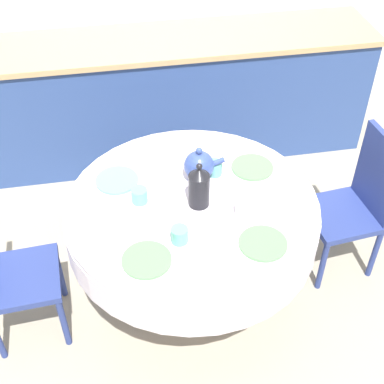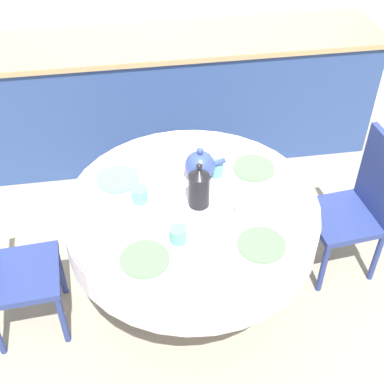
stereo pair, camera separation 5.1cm
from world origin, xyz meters
TOP-DOWN VIEW (x-y plane):
  - ground_plane at (0.00, 0.00)m, footprint 12.00×12.00m
  - kitchen_counter at (0.00, 1.51)m, footprint 3.24×0.64m
  - dining_table at (0.00, 0.00)m, footprint 1.35×1.35m
  - chair_left at (1.02, 0.11)m, footprint 0.44×0.44m
  - chair_right at (-1.02, -0.06)m, footprint 0.42×0.42m
  - plate_near_left at (-0.28, -0.35)m, footprint 0.24×0.24m
  - cup_near_left at (-0.11, -0.25)m, footprint 0.08×0.08m
  - plate_near_right at (0.29, -0.35)m, footprint 0.24×0.24m
  - cup_near_right at (0.24, -0.13)m, footprint 0.08×0.08m
  - plate_far_left at (-0.37, 0.25)m, footprint 0.24×0.24m
  - cup_far_left at (-0.27, 0.06)m, footprint 0.08×0.08m
  - plate_far_right at (0.39, 0.23)m, footprint 0.24×0.24m
  - cup_far_right at (0.17, 0.22)m, footprint 0.08×0.08m
  - coffee_carafe at (0.03, -0.01)m, footprint 0.11×0.11m
  - teapot at (0.07, 0.19)m, footprint 0.23×0.17m

SIDE VIEW (x-z plane):
  - ground_plane at x=0.00m, z-range 0.00..0.00m
  - kitchen_counter at x=0.00m, z-range 0.00..0.95m
  - chair_left at x=1.02m, z-range 0.04..0.98m
  - chair_right at x=-1.02m, z-range 0.04..0.98m
  - dining_table at x=0.00m, z-range 0.25..1.00m
  - plate_near_left at x=-0.28m, z-range 0.75..0.76m
  - plate_near_right at x=0.29m, z-range 0.75..0.76m
  - plate_far_left at x=-0.37m, z-range 0.75..0.76m
  - plate_far_right at x=0.39m, z-range 0.75..0.76m
  - cup_near_left at x=-0.11m, z-range 0.75..0.83m
  - cup_near_right at x=0.24m, z-range 0.75..0.83m
  - cup_far_left at x=-0.27m, z-range 0.75..0.83m
  - cup_far_right at x=0.17m, z-range 0.75..0.83m
  - teapot at x=0.07m, z-range 0.74..0.95m
  - coffee_carafe at x=0.03m, z-range 0.73..1.00m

